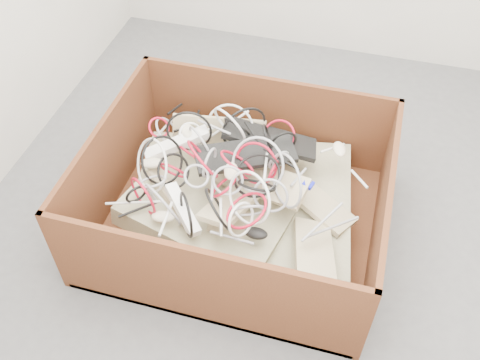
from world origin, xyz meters
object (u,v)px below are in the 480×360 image
(cardboard_box, at_px, (235,207))
(vga_plug, at_px, (308,184))
(power_strip_right, at_px, (183,209))
(power_strip_left, at_px, (177,144))

(cardboard_box, relative_size, vga_plug, 29.17)
(power_strip_right, xyz_separation_m, vga_plug, (0.49, 0.27, 0.02))
(cardboard_box, bearing_deg, power_strip_right, -125.45)
(power_strip_left, height_order, power_strip_right, power_strip_left)
(cardboard_box, height_order, vga_plug, cardboard_box)
(power_strip_right, relative_size, vga_plug, 5.93)
(power_strip_left, height_order, vga_plug, power_strip_left)
(cardboard_box, bearing_deg, vga_plug, 6.40)
(cardboard_box, bearing_deg, power_strip_left, 162.21)
(cardboard_box, xyz_separation_m, vga_plug, (0.33, 0.04, 0.22))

